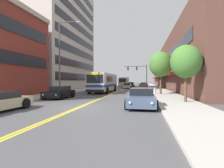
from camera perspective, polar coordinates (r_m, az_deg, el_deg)
The scene contains 20 objects.
ground_plane at distance 49.18m, azimuth 5.16°, elevation -1.06°, with size 240.00×240.00×0.00m, color #4C4C4F.
sidewalk_left at distance 50.35m, azimuth -3.06°, elevation -0.94°, with size 3.47×106.00×0.12m.
sidewalk_right at distance 49.05m, azimuth 13.61°, elevation -1.03°, with size 3.47×106.00×0.12m.
centre_line at distance 49.18m, azimuth 5.16°, elevation -1.06°, with size 0.34×106.00×0.01m.
office_tower_left at distance 41.78m, azimuth -18.70°, elevation 14.84°, with size 12.08×22.17×23.64m.
storefront_row_right at distance 49.83m, azimuth 20.53°, elevation 5.01°, with size 9.10×68.00×10.63m.
city_bus at distance 28.61m, azimuth -2.58°, elevation 0.73°, with size 2.91×10.99×2.97m.
car_charcoal_parked_left_near at distance 43.19m, azimuth -1.34°, elevation -0.49°, with size 2.16×4.84×1.40m.
car_black_parked_left_far at distance 19.45m, azimuth -16.73°, elevation -2.70°, with size 2.19×4.15×1.29m.
car_slate_blue_parked_right_foreground at distance 12.61m, azimuth 9.60°, elevation -4.60°, with size 2.09×4.33×1.34m.
car_red_parked_right_mid at distance 30.37m, azimuth 10.26°, elevation -1.29°, with size 2.08×4.16×1.32m.
car_silver_parked_right_far at distance 50.53m, azimuth 10.28°, elevation -0.32°, with size 2.19×4.72×1.33m.
car_dark_grey_moving_lead at distance 53.42m, azimuth 6.26°, elevation -0.20°, with size 2.02×4.44×1.40m.
car_champagne_moving_second at distance 41.68m, azimuth 5.03°, elevation -0.67°, with size 1.99×4.50×1.22m.
box_truck at distance 54.80m, azimuth 3.94°, elevation 0.76°, with size 2.74×7.89×2.89m.
traffic_signal_mast at distance 48.28m, azimuth 8.78°, elevation 4.08°, with size 6.04×0.38×6.13m.
street_lamp_left_near at distance 21.56m, azimuth -15.89°, elevation 10.04°, with size 2.72×0.28×8.83m.
street_tree_right_near at distance 15.79m, azimuth 22.96°, elevation 6.73°, with size 2.50×2.50×4.72m.
street_tree_right_mid at distance 23.96m, azimuth 15.64°, elevation 6.17°, with size 3.02×3.02×5.56m.
fire_hydrant at distance 24.47m, azimuth 13.83°, elevation -2.09°, with size 0.35×0.27×0.81m.
Camera 1 is at (4.48, -11.94, 1.88)m, focal length 28.00 mm.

